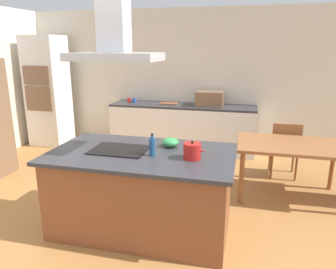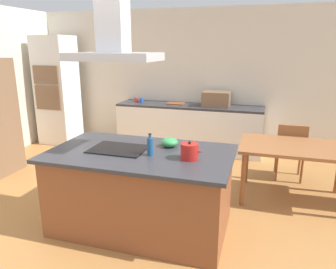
% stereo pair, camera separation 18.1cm
% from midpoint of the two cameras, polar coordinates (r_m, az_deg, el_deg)
% --- Properties ---
extents(ground, '(16.00, 16.00, 0.00)m').
position_cam_midpoint_polar(ground, '(5.08, -0.11, -7.52)').
color(ground, '#AD753D').
extents(wall_back, '(7.20, 0.10, 2.70)m').
position_cam_midpoint_polar(wall_back, '(6.41, 3.74, 9.81)').
color(wall_back, beige).
rests_on(wall_back, ground).
extents(kitchen_island, '(1.97, 1.15, 0.90)m').
position_cam_midpoint_polar(kitchen_island, '(3.58, -6.05, -9.96)').
color(kitchen_island, brown).
rests_on(kitchen_island, ground).
extents(cooktop, '(0.60, 0.44, 0.01)m').
position_cam_midpoint_polar(cooktop, '(3.51, -10.22, -2.72)').
color(cooktop, black).
rests_on(cooktop, kitchen_island).
extents(tea_kettle, '(0.23, 0.18, 0.19)m').
position_cam_midpoint_polar(tea_kettle, '(3.18, 2.77, -2.98)').
color(tea_kettle, '#B21E19').
rests_on(tea_kettle, kitchen_island).
extents(olive_oil_bottle, '(0.06, 0.06, 0.23)m').
position_cam_midpoint_polar(olive_oil_bottle, '(3.27, -4.42, -2.17)').
color(olive_oil_bottle, navy).
rests_on(olive_oil_bottle, kitchen_island).
extents(mixing_bowl, '(0.19, 0.19, 0.10)m').
position_cam_midpoint_polar(mixing_bowl, '(3.56, -1.03, -1.42)').
color(mixing_bowl, '#33934C').
rests_on(mixing_bowl, kitchen_island).
extents(back_counter, '(2.80, 0.62, 0.90)m').
position_cam_midpoint_polar(back_counter, '(6.24, 1.73, 1.27)').
color(back_counter, white).
rests_on(back_counter, ground).
extents(countertop_microwave, '(0.50, 0.38, 0.28)m').
position_cam_midpoint_polar(countertop_microwave, '(6.03, 6.64, 6.40)').
color(countertop_microwave, brown).
rests_on(countertop_microwave, back_counter).
extents(coffee_mug_red, '(0.08, 0.08, 0.09)m').
position_cam_midpoint_polar(coffee_mug_red, '(6.48, -7.79, 6.14)').
color(coffee_mug_red, red).
rests_on(coffee_mug_red, back_counter).
extents(coffee_mug_blue, '(0.08, 0.08, 0.09)m').
position_cam_midpoint_polar(coffee_mug_blue, '(6.44, -6.86, 6.11)').
color(coffee_mug_blue, '#2D56B2').
rests_on(coffee_mug_blue, back_counter).
extents(cutting_board, '(0.34, 0.24, 0.02)m').
position_cam_midpoint_polar(cutting_board, '(6.25, -0.65, 5.61)').
color(cutting_board, brown).
rests_on(cutting_board, back_counter).
extents(wall_oven_stack, '(0.70, 0.66, 2.20)m').
position_cam_midpoint_polar(wall_oven_stack, '(7.02, -21.46, 7.22)').
color(wall_oven_stack, white).
rests_on(wall_oven_stack, ground).
extents(dining_table, '(1.40, 0.90, 0.75)m').
position_cam_midpoint_polar(dining_table, '(4.48, 20.21, -2.61)').
color(dining_table, '#995B33').
rests_on(dining_table, ground).
extents(chair_facing_back_wall, '(0.42, 0.42, 0.89)m').
position_cam_midpoint_polar(chair_facing_back_wall, '(5.16, 19.33, -2.04)').
color(chair_facing_back_wall, '#333338').
rests_on(chair_facing_back_wall, ground).
extents(range_hood, '(0.90, 0.55, 0.78)m').
position_cam_midpoint_polar(range_hood, '(3.34, -11.24, 17.18)').
color(range_hood, '#ADADB2').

